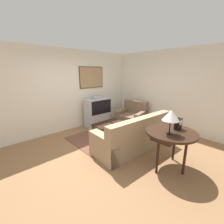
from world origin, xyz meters
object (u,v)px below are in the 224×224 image
at_px(armchair, 132,117).
at_px(table_lamp, 171,116).
at_px(coffee_table, 109,124).
at_px(console_table, 171,135).
at_px(tv, 98,112).
at_px(mantel_clock, 178,124).
at_px(couch, 133,137).

height_order(armchair, table_lamp, table_lamp).
bearing_deg(coffee_table, table_lamp, -99.05).
height_order(console_table, table_lamp, table_lamp).
height_order(tv, mantel_clock, tv).
bearing_deg(couch, tv, -98.20).
distance_m(armchair, coffee_table, 1.31).
relative_size(couch, table_lamp, 4.52).
xyz_separation_m(tv, couch, (-0.41, -2.06, -0.20)).
bearing_deg(mantel_clock, tv, 84.84).
bearing_deg(table_lamp, armchair, 54.35).
distance_m(couch, mantel_clock, 1.22).
bearing_deg(armchair, mantel_clock, -43.04).
bearing_deg(console_table, mantel_clock, -8.56).
relative_size(tv, console_table, 1.11).
height_order(tv, coffee_table, tv).
bearing_deg(couch, armchair, -135.68).
xyz_separation_m(tv, mantel_clock, (-0.28, -3.11, 0.41)).
relative_size(tv, couch, 0.51).
height_order(tv, console_table, tv).
bearing_deg(tv, couch, -101.15).
bearing_deg(tv, coffee_table, -107.60).
relative_size(coffee_table, console_table, 1.00).
xyz_separation_m(tv, table_lamp, (-0.65, -3.11, 0.66)).
xyz_separation_m(armchair, console_table, (-1.49, -2.26, 0.45)).
height_order(console_table, mantel_clock, mantel_clock).
bearing_deg(coffee_table, console_table, -95.13).
distance_m(tv, table_lamp, 3.25).
bearing_deg(mantel_clock, coffee_table, 90.61).
distance_m(tv, console_table, 3.13).
bearing_deg(console_table, table_lamp, -168.50).
xyz_separation_m(coffee_table, console_table, (-0.19, -2.12, 0.38)).
bearing_deg(table_lamp, tv, 78.25).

